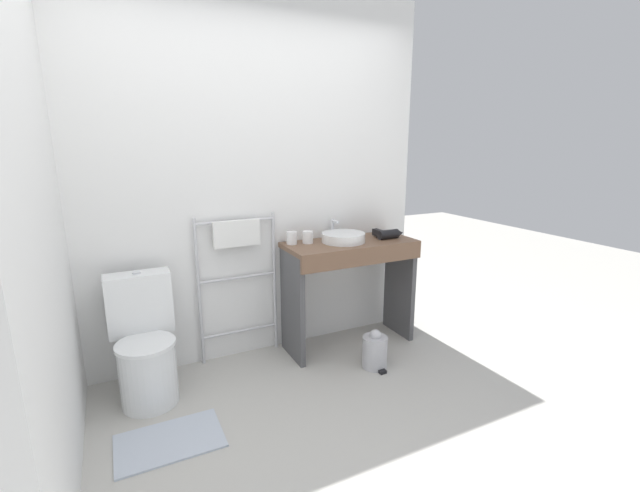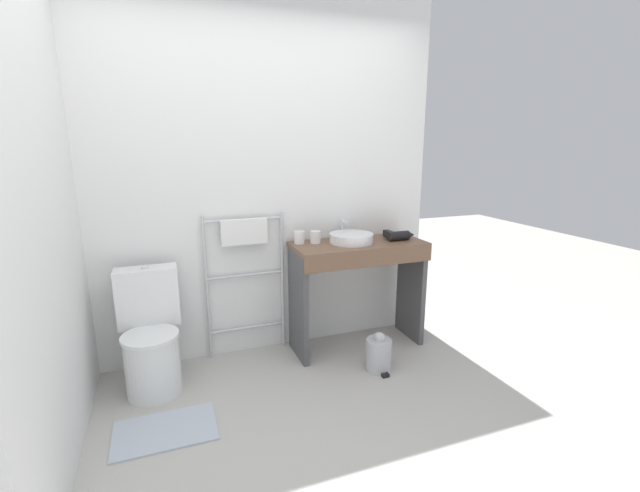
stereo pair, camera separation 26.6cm
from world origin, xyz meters
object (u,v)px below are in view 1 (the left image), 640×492
towel_radiator (237,257)px  toilet (145,347)px  trash_bin (375,351)px  sink_basin (343,237)px  cup_near_wall (292,238)px  hair_dryer (388,234)px  cup_near_edge (308,237)px

towel_radiator → toilet: bearing=-159.3°
towel_radiator → trash_bin: size_ratio=3.74×
sink_basin → towel_radiator: bearing=167.6°
towel_radiator → sink_basin: towel_radiator is taller
towel_radiator → trash_bin: 1.21m
towel_radiator → cup_near_wall: size_ratio=11.61×
cup_near_wall → hair_dryer: size_ratio=0.41×
cup_near_wall → cup_near_edge: 0.12m
cup_near_wall → trash_bin: bearing=-51.8°
towel_radiator → sink_basin: 0.81m
toilet → trash_bin: toilet is taller
toilet → sink_basin: sink_basin is taller
towel_radiator → cup_near_wall: bearing=-9.1°
trash_bin → sink_basin: bearing=94.9°
towel_radiator → trash_bin: bearing=-35.9°
cup_near_wall → hair_dryer: bearing=-11.7°
toilet → sink_basin: 1.57m
hair_dryer → cup_near_edge: bearing=168.5°
hair_dryer → trash_bin: 0.92m
towel_radiator → hair_dryer: 1.19m
sink_basin → trash_bin: bearing=-85.1°
cup_near_edge → trash_bin: cup_near_edge is taller
hair_dryer → cup_near_wall: bearing=168.3°
sink_basin → toilet: bearing=-176.6°
sink_basin → cup_near_wall: bearing=164.2°
towel_radiator → hair_dryer: (1.17, -0.22, 0.11)m
toilet → sink_basin: bearing=3.4°
toilet → trash_bin: (1.51, -0.33, -0.21)m
cup_near_edge → toilet: bearing=-172.1°
towel_radiator → hair_dryer: size_ratio=4.75×
towel_radiator → cup_near_edge: bearing=-9.9°
cup_near_edge → sink_basin: bearing=-17.2°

